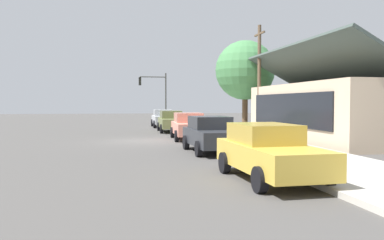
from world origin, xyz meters
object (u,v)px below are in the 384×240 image
(car_olive, at_px, (171,121))
(shade_tree, at_px, (245,70))
(fire_hydrant_red, at_px, (280,151))
(utility_pole_wooden, at_px, (259,78))
(car_charcoal, at_px, (211,134))
(car_mustard, at_px, (269,152))
(car_silver, at_px, (163,118))
(traffic_light_main, at_px, (155,90))
(car_coral, at_px, (189,126))

(car_olive, distance_m, shade_tree, 7.03)
(car_olive, relative_size, fire_hydrant_red, 6.35)
(utility_pole_wooden, bearing_deg, car_charcoal, -32.00)
(car_mustard, bearing_deg, car_silver, 178.14)
(traffic_light_main, xyz_separation_m, fire_hydrant_red, (27.33, 1.66, -2.99))
(traffic_light_main, bearing_deg, shade_tree, 29.69)
(fire_hydrant_red, bearing_deg, car_olive, -174.82)
(shade_tree, bearing_deg, car_coral, -41.38)
(car_olive, height_order, fire_hydrant_red, car_olive)
(shade_tree, height_order, utility_pole_wooden, utility_pole_wooden)
(car_silver, xyz_separation_m, shade_tree, (6.12, 5.70, 3.91))
(car_charcoal, bearing_deg, fire_hydrant_red, 19.72)
(traffic_light_main, bearing_deg, car_charcoal, 0.33)
(car_silver, relative_size, car_olive, 0.99)
(car_olive, relative_size, car_mustard, 0.96)
(car_silver, distance_m, shade_tree, 9.24)
(car_mustard, relative_size, shade_tree, 0.66)
(car_mustard, bearing_deg, car_coral, 177.84)
(car_olive, xyz_separation_m, utility_pole_wooden, (3.97, 5.53, 3.12))
(car_mustard, bearing_deg, utility_pole_wooden, 158.88)
(car_silver, distance_m, fire_hydrant_red, 23.02)
(car_mustard, xyz_separation_m, shade_tree, (-19.45, 5.77, 3.91))
(car_olive, height_order, car_charcoal, same)
(car_coral, distance_m, utility_pole_wooden, 6.67)
(car_mustard, distance_m, utility_pole_wooden, 16.72)
(traffic_light_main, relative_size, fire_hydrant_red, 7.32)
(car_olive, relative_size, car_coral, 0.96)
(car_coral, bearing_deg, car_charcoal, 1.69)
(car_coral, bearing_deg, car_silver, -176.64)
(car_charcoal, height_order, utility_pole_wooden, utility_pole_wooden)
(fire_hydrant_red, bearing_deg, utility_pole_wooden, 162.77)
(car_mustard, relative_size, utility_pole_wooden, 0.62)
(shade_tree, bearing_deg, car_mustard, -16.54)
(car_mustard, distance_m, traffic_light_main, 30.04)
(car_olive, bearing_deg, utility_pole_wooden, 56.37)
(car_silver, height_order, car_coral, same)
(car_olive, relative_size, shade_tree, 0.64)
(car_olive, xyz_separation_m, traffic_light_main, (-10.47, -0.13, 2.68))
(car_olive, distance_m, fire_hydrant_red, 16.94)
(car_coral, xyz_separation_m, car_mustard, (13.02, -0.11, 0.00))
(car_silver, distance_m, traffic_light_main, 5.12)
(car_coral, xyz_separation_m, car_charcoal, (6.37, -0.17, -0.00))
(car_olive, distance_m, traffic_light_main, 10.80)
(car_mustard, xyz_separation_m, utility_pole_wooden, (-15.49, 5.46, 3.11))
(car_olive, xyz_separation_m, fire_hydrant_red, (16.86, 1.53, -0.32))
(car_olive, xyz_separation_m, car_coral, (6.44, 0.17, 0.00))
(car_silver, bearing_deg, car_charcoal, 0.71)
(car_olive, distance_m, utility_pole_wooden, 7.48)
(car_charcoal, xyz_separation_m, fire_hydrant_red, (4.05, 1.52, -0.32))
(car_olive, distance_m, car_charcoal, 12.81)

